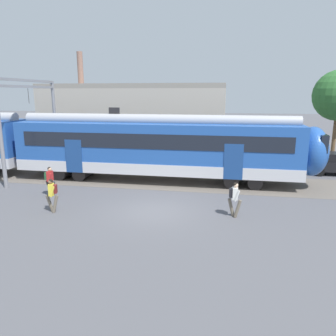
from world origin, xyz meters
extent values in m
plane|color=#515156|center=(0.00, 0.00, 0.00)|extent=(160.00, 160.00, 0.00)
cube|color=#605951|center=(-12.18, 5.61, 0.01)|extent=(80.00, 4.40, 0.01)
cube|color=silver|center=(-1.18, 5.61, 1.05)|extent=(18.00, 3.06, 0.70)
cube|color=#2351A3|center=(-1.18, 5.61, 2.60)|extent=(18.00, 3.00, 2.40)
cube|color=black|center=(-1.18, 4.10, 2.80)|extent=(16.56, 0.03, 0.90)
cube|color=navy|center=(3.77, 4.09, 1.75)|extent=(1.10, 0.04, 2.10)
cube|color=navy|center=(-6.13, 4.09, 1.75)|extent=(1.10, 0.04, 2.10)
cylinder|color=#A4A4A9|center=(-1.18, 5.61, 3.98)|extent=(17.64, 0.70, 0.70)
cube|color=black|center=(-3.88, 5.61, 4.53)|extent=(0.70, 0.12, 0.40)
cylinder|color=black|center=(5.10, 5.61, 0.45)|extent=(0.90, 2.40, 0.90)
cylinder|color=black|center=(3.70, 5.61, 0.45)|extent=(0.90, 2.40, 0.90)
cylinder|color=black|center=(-6.06, 5.61, 0.45)|extent=(0.90, 2.40, 0.90)
cylinder|color=black|center=(-7.46, 5.61, 0.45)|extent=(0.90, 2.40, 0.90)
ellipsoid|color=#2351A3|center=(8.37, 5.61, 2.25)|extent=(1.80, 2.85, 2.95)
cube|color=black|center=(8.72, 5.61, 2.85)|extent=(0.40, 2.40, 1.00)
cylinder|color=#28282D|center=(-6.12, 1.28, 0.43)|extent=(0.36, 0.17, 0.87)
cylinder|color=#28282D|center=(-6.41, 1.45, 0.43)|extent=(0.36, 0.17, 0.87)
cube|color=red|center=(-6.27, 1.36, 1.14)|extent=(0.26, 0.37, 0.56)
cylinder|color=red|center=(-6.36, 1.58, 1.09)|extent=(0.25, 0.11, 0.52)
cylinder|color=red|center=(-6.17, 1.15, 1.09)|extent=(0.25, 0.11, 0.52)
sphere|color=tan|center=(-6.25, 1.37, 1.53)|extent=(0.22, 0.22, 0.22)
sphere|color=black|center=(-6.27, 1.36, 1.56)|extent=(0.20, 0.20, 0.20)
cube|color=#235633|center=(-6.45, 1.35, 1.16)|extent=(0.18, 0.29, 0.40)
cylinder|color=#6B6051|center=(-5.01, -0.97, 0.43)|extent=(0.38, 0.26, 0.87)
cylinder|color=#6B6051|center=(-4.69, -1.05, 0.43)|extent=(0.38, 0.26, 0.87)
cube|color=gold|center=(-4.85, -1.01, 1.14)|extent=(0.34, 0.42, 0.56)
cylinder|color=gold|center=(-4.70, -1.19, 1.09)|extent=(0.26, 0.17, 0.52)
cylinder|color=gold|center=(-5.00, -0.83, 1.09)|extent=(0.26, 0.17, 0.52)
sphere|color=brown|center=(-4.87, -1.02, 1.53)|extent=(0.22, 0.22, 0.22)
sphere|color=black|center=(-4.85, -1.01, 1.56)|extent=(0.20, 0.20, 0.20)
cube|color=maroon|center=(-4.68, -0.95, 1.16)|extent=(0.24, 0.32, 0.40)
cylinder|color=#6B6051|center=(3.95, -0.17, 0.43)|extent=(0.36, 0.17, 0.87)
cylinder|color=#6B6051|center=(3.66, 0.00, 0.43)|extent=(0.36, 0.17, 0.87)
cube|color=silver|center=(3.80, -0.08, 1.14)|extent=(0.26, 0.37, 0.56)
cylinder|color=silver|center=(3.71, 0.13, 1.09)|extent=(0.25, 0.10, 0.52)
cylinder|color=silver|center=(3.90, -0.30, 1.09)|extent=(0.25, 0.10, 0.52)
sphere|color=beige|center=(3.82, -0.08, 1.53)|extent=(0.22, 0.22, 0.22)
sphere|color=black|center=(3.80, -0.08, 1.56)|extent=(0.20, 0.20, 0.20)
cube|color=black|center=(3.62, -0.09, 1.16)|extent=(0.18, 0.29, 0.40)
cube|color=black|center=(11.02, 9.46, 0.64)|extent=(4.02, 1.68, 0.68)
cube|color=black|center=(10.87, 9.46, 1.26)|extent=(1.92, 1.46, 0.56)
cylinder|color=black|center=(9.79, 10.25, 0.30)|extent=(0.60, 0.21, 0.60)
cylinder|color=black|center=(9.77, 8.69, 0.30)|extent=(0.60, 0.21, 0.60)
cylinder|color=gray|center=(-9.86, 2.41, 3.25)|extent=(0.24, 0.24, 6.50)
cylinder|color=gray|center=(-9.86, 8.81, 3.25)|extent=(0.24, 0.24, 6.50)
cube|color=gray|center=(-9.86, 5.61, 6.45)|extent=(0.20, 6.40, 0.16)
cube|color=gray|center=(-9.86, 5.61, 6.05)|extent=(0.20, 6.40, 0.16)
cylinder|color=black|center=(-9.86, 5.61, 5.45)|extent=(0.03, 0.03, 1.00)
cube|color=#B2A899|center=(-4.95, 13.78, 3.00)|extent=(16.11, 5.00, 6.00)
cube|color=gray|center=(-4.95, 13.78, 6.20)|extent=(16.11, 5.00, 0.40)
cylinder|color=#8C6656|center=(-9.78, 13.78, 7.60)|extent=(0.50, 0.50, 3.20)
cylinder|color=brown|center=(12.21, 14.51, 2.00)|extent=(0.32, 0.32, 4.00)
camera|label=1|loc=(3.30, -14.80, 5.67)|focal=35.00mm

